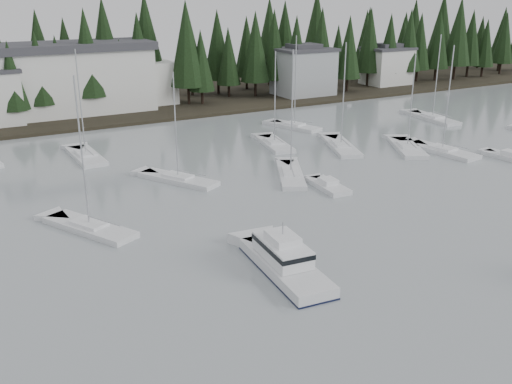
# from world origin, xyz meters

# --- Properties ---
(far_shore_land) EXTENTS (240.00, 54.00, 1.00)m
(far_shore_land) POSITION_xyz_m (0.00, 97.00, 0.00)
(far_shore_land) COLOR black
(far_shore_land) RESTS_ON ground
(conifer_treeline) EXTENTS (200.00, 22.00, 20.00)m
(conifer_treeline) POSITION_xyz_m (0.00, 86.00, 0.00)
(conifer_treeline) COLOR black
(conifer_treeline) RESTS_ON ground
(house_east_a) EXTENTS (10.60, 8.48, 9.25)m
(house_east_a) POSITION_xyz_m (36.00, 78.00, 4.90)
(house_east_a) COLOR #999EA0
(house_east_a) RESTS_ON ground
(house_east_b) EXTENTS (9.54, 7.42, 8.25)m
(house_east_b) POSITION_xyz_m (58.00, 80.00, 4.40)
(house_east_b) COLOR silver
(house_east_b) RESTS_ON ground
(harbor_inn) EXTENTS (29.50, 11.50, 10.90)m
(harbor_inn) POSITION_xyz_m (-2.96, 82.34, 5.78)
(harbor_inn) COLOR silver
(harbor_inn) RESTS_ON ground
(cabin_cruiser_center) EXTENTS (3.96, 10.16, 4.26)m
(cabin_cruiser_center) POSITION_xyz_m (-4.19, 19.61, 0.64)
(cabin_cruiser_center) COLOR silver
(cabin_cruiser_center) RESTS_ON ground
(sailboat_0) EXTENTS (3.78, 9.63, 13.54)m
(sailboat_0) POSITION_xyz_m (29.69, 37.03, 0.07)
(sailboat_0) COLOR silver
(sailboat_0) RESTS_ON ground
(sailboat_3) EXTENTS (6.64, 9.26, 11.98)m
(sailboat_3) POSITION_xyz_m (-3.29, 42.39, 0.07)
(sailboat_3) COLOR silver
(sailboat_3) RESTS_ON ground
(sailboat_5) EXTENTS (6.39, 10.66, 13.68)m
(sailboat_5) POSITION_xyz_m (19.97, 44.90, 0.07)
(sailboat_5) COLOR silver
(sailboat_5) RESTS_ON ground
(sailboat_6) EXTENTS (3.91, 10.38, 13.38)m
(sailboat_6) POSITION_xyz_m (42.68, 51.52, 0.07)
(sailboat_6) COLOR silver
(sailboat_6) RESTS_ON ground
(sailboat_7) EXTENTS (6.62, 9.75, 13.99)m
(sailboat_7) POSITION_xyz_m (7.97, 37.96, 0.08)
(sailboat_7) COLOR silver
(sailboat_7) RESTS_ON ground
(sailboat_9) EXTENTS (6.47, 9.36, 13.48)m
(sailboat_9) POSITION_xyz_m (-14.62, 33.88, 0.08)
(sailboat_9) COLOR silver
(sailboat_9) RESTS_ON ground
(sailboat_10) EXTENTS (5.07, 8.66, 13.66)m
(sailboat_10) POSITION_xyz_m (20.78, 57.18, 0.09)
(sailboat_10) COLOR silver
(sailboat_10) RESTS_ON ground
(sailboat_11) EXTENTS (3.09, 9.39, 13.37)m
(sailboat_11) POSITION_xyz_m (-9.70, 56.01, 0.07)
(sailboat_11) COLOR silver
(sailboat_11) RESTS_ON ground
(sailboat_12) EXTENTS (7.12, 9.76, 12.26)m
(sailboat_12) POSITION_xyz_m (26.80, 40.14, 0.06)
(sailboat_12) COLOR silver
(sailboat_12) RESTS_ON ground
(sailboat_13) EXTENTS (4.39, 8.95, 12.54)m
(sailboat_13) POSITION_xyz_m (13.08, 49.95, 0.07)
(sailboat_13) COLOR silver
(sailboat_13) RESTS_ON ground
(runabout_1) EXTENTS (2.68, 5.83, 1.42)m
(runabout_1) POSITION_xyz_m (9.28, 32.87, 0.13)
(runabout_1) COLOR silver
(runabout_1) RESTS_ON ground
(runabout_2) EXTENTS (2.83, 6.83, 1.42)m
(runabout_2) POSITION_xyz_m (34.52, 30.80, 0.13)
(runabout_2) COLOR silver
(runabout_2) RESTS_ON ground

